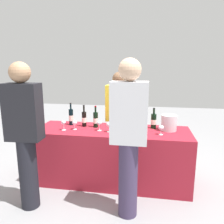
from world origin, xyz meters
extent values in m
plane|color=gray|center=(0.00, 0.00, 0.00)|extent=(12.00, 12.00, 0.00)
cube|color=maroon|center=(0.00, 0.00, 0.39)|extent=(2.14, 0.69, 0.78)
cylinder|color=black|center=(-0.64, 0.15, 0.90)|extent=(0.06, 0.06, 0.24)
cylinder|color=black|center=(-0.64, 0.15, 1.05)|extent=(0.02, 0.02, 0.08)
cylinder|color=black|center=(-0.64, 0.15, 1.10)|extent=(0.03, 0.03, 0.02)
cylinder|color=silver|center=(-0.64, 0.15, 0.88)|extent=(0.07, 0.07, 0.08)
cylinder|color=black|center=(-0.43, 0.10, 0.88)|extent=(0.06, 0.06, 0.21)
cylinder|color=black|center=(-0.43, 0.10, 1.04)|extent=(0.02, 0.02, 0.09)
cylinder|color=black|center=(-0.43, 0.10, 1.09)|extent=(0.03, 0.03, 0.02)
cylinder|color=silver|center=(-0.43, 0.10, 0.87)|extent=(0.07, 0.07, 0.07)
cylinder|color=black|center=(-0.25, 0.09, 0.89)|extent=(0.07, 0.07, 0.22)
cylinder|color=black|center=(-0.25, 0.09, 1.03)|extent=(0.03, 0.03, 0.08)
cylinder|color=maroon|center=(-0.25, 0.09, 1.08)|extent=(0.03, 0.03, 0.02)
cylinder|color=silver|center=(-0.25, 0.09, 0.87)|extent=(0.07, 0.07, 0.08)
cylinder|color=black|center=(0.01, 0.18, 0.88)|extent=(0.08, 0.08, 0.21)
cylinder|color=black|center=(0.01, 0.18, 1.02)|extent=(0.03, 0.03, 0.08)
cylinder|color=black|center=(0.01, 0.18, 1.07)|extent=(0.03, 0.03, 0.02)
cylinder|color=silver|center=(0.01, 0.18, 0.87)|extent=(0.08, 0.08, 0.07)
cylinder|color=black|center=(0.17, 0.10, 0.90)|extent=(0.08, 0.08, 0.24)
cylinder|color=black|center=(0.17, 0.10, 1.05)|extent=(0.03, 0.03, 0.08)
cylinder|color=black|center=(0.17, 0.10, 1.10)|extent=(0.03, 0.03, 0.02)
cylinder|color=silver|center=(0.17, 0.10, 0.88)|extent=(0.08, 0.08, 0.08)
cylinder|color=black|center=(0.30, 0.13, 0.88)|extent=(0.07, 0.07, 0.21)
cylinder|color=black|center=(0.30, 0.13, 1.03)|extent=(0.03, 0.03, 0.07)
cylinder|color=black|center=(0.30, 0.13, 1.07)|extent=(0.03, 0.03, 0.02)
cylinder|color=silver|center=(0.30, 0.13, 0.87)|extent=(0.07, 0.07, 0.07)
cylinder|color=black|center=(0.57, 0.16, 0.88)|extent=(0.08, 0.08, 0.21)
cylinder|color=black|center=(0.57, 0.16, 1.02)|extent=(0.03, 0.03, 0.07)
cylinder|color=black|center=(0.57, 0.16, 1.06)|extent=(0.03, 0.03, 0.02)
cylinder|color=silver|center=(0.57, 0.16, 0.87)|extent=(0.08, 0.08, 0.07)
cylinder|color=silver|center=(-0.65, -0.13, 0.78)|extent=(0.06, 0.06, 0.00)
cylinder|color=silver|center=(-0.65, -0.13, 0.82)|extent=(0.01, 0.01, 0.08)
sphere|color=silver|center=(-0.65, -0.13, 0.89)|extent=(0.06, 0.06, 0.06)
cylinder|color=silver|center=(-0.51, -0.08, 0.78)|extent=(0.06, 0.06, 0.00)
cylinder|color=silver|center=(-0.51, -0.08, 0.81)|extent=(0.01, 0.01, 0.06)
sphere|color=silver|center=(-0.51, -0.08, 0.88)|extent=(0.07, 0.07, 0.07)
cylinder|color=silver|center=(-0.16, -0.08, 0.78)|extent=(0.06, 0.06, 0.00)
cylinder|color=silver|center=(-0.16, -0.08, 0.82)|extent=(0.01, 0.01, 0.08)
sphere|color=silver|center=(-0.16, -0.08, 0.89)|extent=(0.07, 0.07, 0.07)
sphere|color=#590C19|center=(-0.16, -0.08, 0.88)|extent=(0.04, 0.04, 0.04)
cylinder|color=silver|center=(-0.02, -0.11, 0.78)|extent=(0.06, 0.06, 0.00)
cylinder|color=silver|center=(-0.02, -0.11, 0.81)|extent=(0.01, 0.01, 0.06)
sphere|color=silver|center=(-0.02, -0.11, 0.88)|extent=(0.07, 0.07, 0.07)
sphere|color=#590C19|center=(-0.02, -0.11, 0.87)|extent=(0.04, 0.04, 0.04)
cylinder|color=silver|center=(0.22, -0.18, 0.78)|extent=(0.06, 0.06, 0.00)
cylinder|color=silver|center=(0.22, -0.18, 0.82)|extent=(0.01, 0.01, 0.07)
sphere|color=silver|center=(0.22, -0.18, 0.89)|extent=(0.07, 0.07, 0.07)
sphere|color=#590C19|center=(0.22, -0.18, 0.88)|extent=(0.04, 0.04, 0.04)
cylinder|color=silver|center=(0.66, -0.12, 0.78)|extent=(0.06, 0.06, 0.00)
cylinder|color=silver|center=(0.66, -0.12, 0.81)|extent=(0.01, 0.01, 0.06)
sphere|color=silver|center=(0.66, -0.12, 0.87)|extent=(0.07, 0.07, 0.07)
cylinder|color=silver|center=(0.77, 0.09, 0.89)|extent=(0.21, 0.21, 0.22)
cylinder|color=black|center=(0.02, 0.57, 0.38)|extent=(0.22, 0.22, 0.77)
cube|color=yellow|center=(0.02, 0.57, 1.06)|extent=(0.41, 0.23, 0.58)
sphere|color=brown|center=(0.02, 0.57, 1.45)|extent=(0.21, 0.21, 0.21)
cylinder|color=black|center=(-0.86, -0.74, 0.42)|extent=(0.21, 0.21, 0.84)
cube|color=black|center=(-0.86, -0.74, 1.15)|extent=(0.39, 0.23, 0.63)
sphere|color=tan|center=(-0.86, -0.74, 1.58)|extent=(0.23, 0.23, 0.23)
cylinder|color=#3F3351|center=(0.29, -0.70, 0.43)|extent=(0.21, 0.21, 0.86)
cube|color=silver|center=(0.29, -0.70, 1.18)|extent=(0.38, 0.21, 0.64)
sphere|color=#D8AD8C|center=(0.29, -0.70, 1.61)|extent=(0.23, 0.23, 0.23)
camera|label=1|loc=(0.48, -2.90, 1.66)|focal=35.35mm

